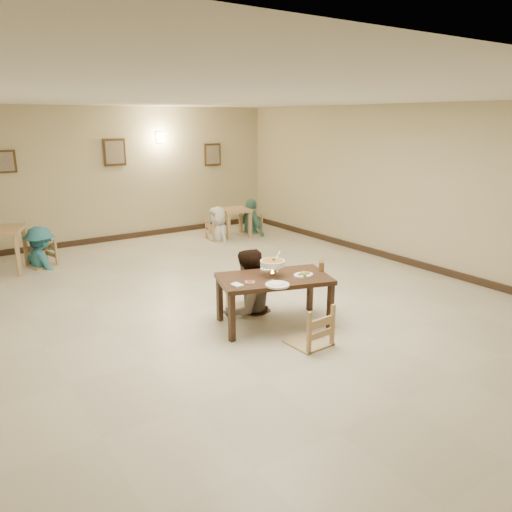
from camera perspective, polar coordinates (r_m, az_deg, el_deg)
floor at (r=7.67m, az=-3.19°, el=-5.42°), size 10.00×10.00×0.00m
ceiling at (r=7.17m, az=-3.56°, el=17.60°), size 10.00×10.00×0.00m
wall_back at (r=11.80m, az=-16.21°, el=8.88°), size 10.00×0.00×10.00m
wall_right at (r=9.92m, az=16.99°, el=7.68°), size 0.00×10.00×10.00m
baseboard_back at (r=12.01m, az=-15.65°, el=2.03°), size 8.00×0.06×0.12m
baseboard_right at (r=10.18m, az=16.25°, el=-0.38°), size 0.06×10.00×0.12m
picture_a at (r=11.23m, az=-27.11°, el=9.56°), size 0.55×0.04×0.45m
picture_b at (r=11.75m, az=-15.86°, el=11.33°), size 0.50×0.04×0.60m
picture_c at (r=12.79m, az=-4.97°, el=11.46°), size 0.45×0.04×0.55m
wall_sconce at (r=12.14m, az=-10.94°, el=13.16°), size 0.16×0.05×0.22m
main_table at (r=6.69m, az=2.08°, el=-3.02°), size 1.65×1.24×0.69m
chair_far at (r=7.31m, az=-1.19°, el=-2.57°), size 0.44×0.44×0.94m
chair_near at (r=6.19m, az=6.12°, el=-5.72°), size 0.47×0.47×1.01m
main_diner at (r=7.12m, az=-1.02°, el=0.74°), size 0.98×0.81×1.84m
curry_warmer at (r=6.66m, az=1.90°, el=-0.84°), size 0.37×0.33×0.30m
rice_plate_far at (r=6.99m, az=1.62°, el=-1.40°), size 0.29×0.29×0.07m
rice_plate_near at (r=6.31m, az=2.45°, el=-3.28°), size 0.31×0.31×0.07m
fried_plate at (r=6.72m, az=5.44°, el=-2.12°), size 0.28×0.28×0.06m
chili_dish at (r=6.41m, az=-0.70°, el=-2.99°), size 0.12×0.12×0.03m
napkin_cutlery at (r=6.29m, az=-2.17°, el=-3.34°), size 0.15×0.23×0.03m
drink_glass at (r=6.96m, az=7.49°, el=-1.13°), size 0.08×0.08×0.15m
bg_table_right at (r=11.89m, az=-2.45°, el=4.80°), size 0.77×0.77×0.67m
bg_chair_lr at (r=10.27m, az=-23.49°, el=1.46°), size 0.45×0.45×0.95m
bg_chair_rl at (r=11.59m, az=-4.43°, el=4.15°), size 0.44×0.44×0.93m
bg_chair_rr at (r=12.22m, az=-0.54°, el=4.68°), size 0.42×0.42×0.89m
bg_diner_b at (r=10.20m, az=-23.67°, el=3.08°), size 0.90×1.14×1.54m
bg_diner_c at (r=11.54m, az=-4.46°, el=5.65°), size 0.51×0.77×1.55m
bg_diner_d at (r=12.15m, az=-0.55°, el=6.55°), size 0.44×1.00×1.70m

